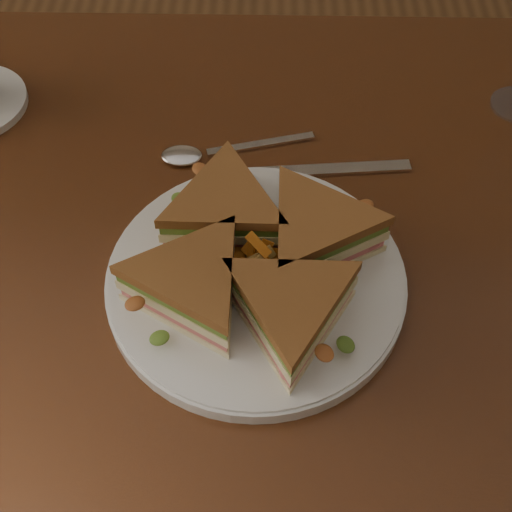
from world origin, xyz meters
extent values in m
plane|color=brown|center=(0.00, 0.00, 0.00)|extent=(6.00, 6.00, 0.00)
cube|color=#35190C|center=(0.00, 0.00, 0.73)|extent=(1.20, 0.80, 0.04)
cylinder|color=silver|center=(0.00, -0.07, 0.76)|extent=(0.30, 0.30, 0.02)
cube|color=silver|center=(0.00, 0.14, 0.75)|extent=(0.13, 0.04, 0.00)
ellipsoid|color=silver|center=(-0.09, 0.11, 0.76)|extent=(0.05, 0.03, 0.01)
cube|color=silver|center=(0.07, 0.10, 0.75)|extent=(0.20, 0.03, 0.00)
cube|color=silver|center=(-0.02, 0.09, 0.75)|extent=(0.05, 0.01, 0.00)
camera|label=1|loc=(0.01, -0.48, 1.35)|focal=50.00mm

